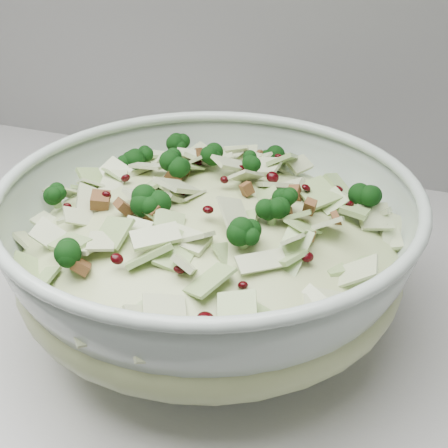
# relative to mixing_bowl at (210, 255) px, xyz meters

# --- Properties ---
(mixing_bowl) EXTENTS (0.42, 0.42, 0.15)m
(mixing_bowl) POSITION_rel_mixing_bowl_xyz_m (0.00, 0.00, 0.00)
(mixing_bowl) COLOR #AEC0B2
(mixing_bowl) RESTS_ON counter
(salad) EXTENTS (0.45, 0.45, 0.15)m
(salad) POSITION_rel_mixing_bowl_xyz_m (0.00, 0.00, 0.02)
(salad) COLOR #B5C486
(salad) RESTS_ON mixing_bowl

